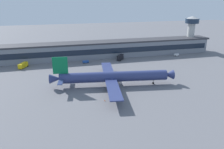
% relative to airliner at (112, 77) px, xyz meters
% --- Properties ---
extents(ground_plane, '(600.00, 600.00, 0.00)m').
position_rel_airliner_xyz_m(ground_plane, '(5.46, 3.36, -5.08)').
color(ground_plane, slate).
extents(terminal_building, '(188.36, 14.95, 12.58)m').
position_rel_airliner_xyz_m(terminal_building, '(5.46, 61.23, 1.23)').
color(terminal_building, gray).
rests_on(terminal_building, ground_plane).
extents(airliner, '(66.74, 57.62, 16.72)m').
position_rel_airliner_xyz_m(airliner, '(0.00, 0.00, 0.00)').
color(airliner, navy).
rests_on(airliner, ground_plane).
extents(control_tower, '(11.60, 11.60, 30.06)m').
position_rel_airliner_xyz_m(control_tower, '(87.96, 64.19, 13.76)').
color(control_tower, '#B7B7B2').
rests_on(control_tower, ground_plane).
extents(fuel_truck, '(6.02, 8.81, 3.35)m').
position_rel_airliner_xyz_m(fuel_truck, '(-50.37, 46.04, -3.20)').
color(fuel_truck, yellow).
rests_on(fuel_truck, ground_plane).
extents(catering_truck, '(6.56, 7.23, 4.15)m').
position_rel_airliner_xyz_m(catering_truck, '(19.05, 48.57, -2.79)').
color(catering_truck, black).
rests_on(catering_truck, ground_plane).
extents(baggage_tug, '(3.93, 2.70, 1.85)m').
position_rel_airliner_xyz_m(baggage_tug, '(66.93, 49.23, -4.00)').
color(baggage_tug, white).
rests_on(baggage_tug, ground_plane).
extents(follow_me_car, '(4.55, 2.34, 1.85)m').
position_rel_airliner_xyz_m(follow_me_car, '(-7.56, 47.22, -3.99)').
color(follow_me_car, '#2651A5').
rests_on(follow_me_car, ground_plane).
extents(traffic_cone_0, '(0.51, 0.51, 0.64)m').
position_rel_airliner_xyz_m(traffic_cone_0, '(-8.06, -17.51, -4.76)').
color(traffic_cone_0, '#F2590C').
rests_on(traffic_cone_0, ground_plane).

